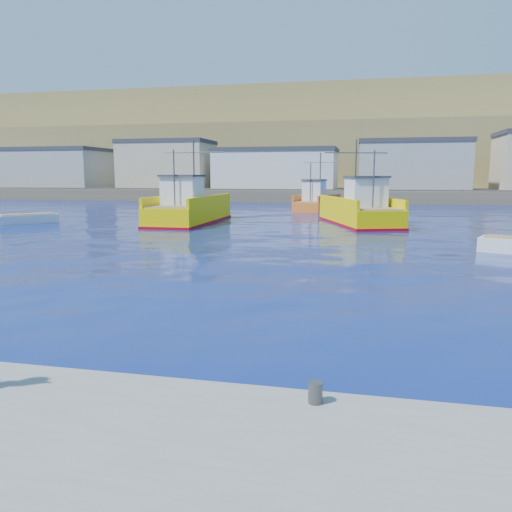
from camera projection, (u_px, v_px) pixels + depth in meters
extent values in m
plane|color=navy|center=(193.00, 343.00, 10.90)|extent=(260.00, 260.00, 0.00)
cylinder|color=#4C4C4C|center=(315.00, 393.00, 6.88)|extent=(0.20, 0.20, 0.30)
cube|color=brown|center=(343.00, 193.00, 80.19)|extent=(160.00, 30.00, 1.60)
cube|color=olive|center=(350.00, 164.00, 104.43)|extent=(180.00, 40.00, 14.00)
cube|color=olive|center=(353.00, 145.00, 122.91)|extent=(200.00, 40.00, 24.00)
cube|color=#2D2D2D|center=(340.00, 190.00, 69.45)|extent=(150.00, 5.00, 0.10)
cube|color=gray|center=(57.00, 170.00, 84.93)|extent=(16.00, 10.00, 6.00)
cube|color=#333338|center=(56.00, 150.00, 84.41)|extent=(16.32, 10.20, 0.60)
cube|color=tan|center=(167.00, 166.00, 80.62)|extent=(14.00, 9.00, 7.00)
cube|color=#333338|center=(167.00, 142.00, 80.01)|extent=(14.28, 9.18, 0.60)
cube|color=silver|center=(277.00, 171.00, 76.92)|extent=(18.00, 11.00, 5.50)
cube|color=#333338|center=(277.00, 150.00, 76.43)|extent=(18.36, 11.22, 0.60)
cube|color=gray|center=(412.00, 167.00, 72.60)|extent=(15.00, 10.00, 6.50)
cube|color=#333338|center=(413.00, 142.00, 72.04)|extent=(15.30, 10.20, 0.60)
cube|color=#F4D200|center=(190.00, 214.00, 38.65)|extent=(3.66, 10.75, 1.39)
cube|color=#F4D200|center=(211.00, 200.00, 38.14)|extent=(0.30, 10.51, 0.70)
cube|color=#F4D200|center=(169.00, 200.00, 38.83)|extent=(0.30, 10.51, 0.70)
cube|color=maroon|center=(190.00, 222.00, 38.76)|extent=(3.74, 10.96, 0.25)
cube|color=#8C7251|center=(190.00, 204.00, 38.53)|extent=(3.37, 10.32, 0.10)
cube|color=white|center=(182.00, 191.00, 36.81)|extent=(2.52, 2.70, 2.00)
cube|color=#333338|center=(182.00, 176.00, 36.64)|extent=(2.70, 3.02, 0.15)
cylinder|color=#4C4C4C|center=(194.00, 172.00, 39.18)|extent=(0.12, 0.12, 5.00)
cylinder|color=#4C4C4C|center=(174.00, 179.00, 35.12)|extent=(0.10, 0.10, 4.00)
cylinder|color=#4C4C4C|center=(194.00, 152.00, 38.94)|extent=(5.00, 0.12, 0.08)
cube|color=#F4D200|center=(358.00, 215.00, 37.49)|extent=(6.57, 10.67, 1.31)
cube|color=#F4D200|center=(380.00, 202.00, 37.52)|extent=(3.41, 9.42, 0.70)
cube|color=#F4D200|center=(337.00, 202.00, 37.15)|extent=(3.41, 9.42, 0.70)
cube|color=maroon|center=(358.00, 223.00, 37.59)|extent=(6.70, 10.89, 0.25)
cube|color=#8C7251|center=(359.00, 206.00, 37.38)|extent=(6.18, 10.20, 0.10)
cube|color=white|center=(366.00, 192.00, 35.73)|extent=(3.13, 3.18, 2.00)
cube|color=#333338|center=(366.00, 177.00, 35.55)|extent=(3.39, 3.52, 0.15)
cylinder|color=#4C4C4C|center=(356.00, 173.00, 37.98)|extent=(0.15, 0.15, 5.00)
cylinder|color=#4C4C4C|center=(374.00, 180.00, 34.10)|extent=(0.13, 0.13, 4.00)
cylinder|color=#4C4C4C|center=(356.00, 153.00, 37.74)|extent=(4.64, 1.66, 0.08)
cube|color=orange|center=(317.00, 206.00, 51.88)|extent=(4.44, 7.85, 0.96)
cube|color=orange|center=(330.00, 198.00, 51.19)|extent=(1.87, 7.09, 0.70)
cube|color=orange|center=(306.00, 198.00, 52.32)|extent=(1.87, 7.09, 0.70)
cube|color=#8C7251|center=(317.00, 201.00, 51.80)|extent=(4.15, 7.51, 0.10)
cube|color=white|center=(314.00, 191.00, 50.65)|extent=(2.32, 2.26, 2.00)
cube|color=#333338|center=(314.00, 180.00, 50.47)|extent=(2.51, 2.50, 0.15)
cylinder|color=#4C4C4C|center=(320.00, 177.00, 52.07)|extent=(0.14, 0.14, 5.00)
cylinder|color=#4C4C4C|center=(310.00, 182.00, 49.52)|extent=(0.12, 0.12, 4.00)
cylinder|color=#4C4C4C|center=(320.00, 162.00, 51.83)|extent=(3.80, 0.99, 0.08)
cube|color=silver|center=(28.00, 220.00, 37.89)|extent=(3.85, 4.12, 0.84)
cube|color=#8C7251|center=(28.00, 214.00, 37.82)|extent=(3.34, 3.60, 0.08)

